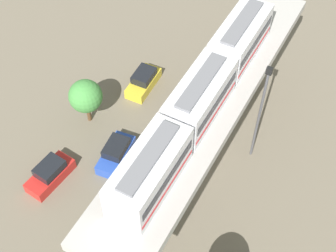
{
  "coord_description": "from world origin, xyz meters",
  "views": [
    {
      "loc": [
        8.86,
        -22.44,
        33.87
      ],
      "look_at": [
        -2.5,
        -1.54,
        4.54
      ],
      "focal_mm": 52.3,
      "sensor_mm": 36.0,
      "label": 1
    }
  ],
  "objects_px": {
    "train": "(200,98)",
    "parked_car_red": "(50,174)",
    "parked_car_yellow": "(144,81)",
    "tree_mid_lot": "(86,96)",
    "signal_post": "(260,111)",
    "parked_car_blue": "(116,153)"
  },
  "relations": [
    {
      "from": "train",
      "to": "parked_car_red",
      "type": "relative_size",
      "value": 4.7
    },
    {
      "from": "parked_car_blue",
      "to": "signal_post",
      "type": "distance_m",
      "value": 12.41
    },
    {
      "from": "parked_car_blue",
      "to": "signal_post",
      "type": "xyz_separation_m",
      "value": [
        9.8,
        5.87,
        4.86
      ]
    },
    {
      "from": "train",
      "to": "parked_car_blue",
      "type": "bearing_deg",
      "value": -163.16
    },
    {
      "from": "parked_car_blue",
      "to": "tree_mid_lot",
      "type": "bearing_deg",
      "value": 144.14
    },
    {
      "from": "train",
      "to": "parked_car_blue",
      "type": "relative_size",
      "value": 4.68
    },
    {
      "from": "parked_car_red",
      "to": "signal_post",
      "type": "bearing_deg",
      "value": 43.12
    },
    {
      "from": "train",
      "to": "parked_car_red",
      "type": "height_order",
      "value": "train"
    },
    {
      "from": "parked_car_yellow",
      "to": "signal_post",
      "type": "bearing_deg",
      "value": -14.31
    },
    {
      "from": "parked_car_red",
      "to": "signal_post",
      "type": "xyz_separation_m",
      "value": [
        13.38,
        10.16,
        4.86
      ]
    },
    {
      "from": "parked_car_yellow",
      "to": "tree_mid_lot",
      "type": "relative_size",
      "value": 0.94
    },
    {
      "from": "parked_car_yellow",
      "to": "parked_car_red",
      "type": "height_order",
      "value": "same"
    },
    {
      "from": "parked_car_yellow",
      "to": "tree_mid_lot",
      "type": "distance_m",
      "value": 6.69
    },
    {
      "from": "parked_car_yellow",
      "to": "signal_post",
      "type": "xyz_separation_m",
      "value": [
        12.01,
        -2.47,
        4.86
      ]
    },
    {
      "from": "train",
      "to": "signal_post",
      "type": "relative_size",
      "value": 2.02
    },
    {
      "from": "tree_mid_lot",
      "to": "signal_post",
      "type": "distance_m",
      "value": 14.83
    },
    {
      "from": "tree_mid_lot",
      "to": "parked_car_yellow",
      "type": "bearing_deg",
      "value": 69.43
    },
    {
      "from": "parked_car_red",
      "to": "parked_car_yellow",
      "type": "bearing_deg",
      "value": 89.74
    },
    {
      "from": "parked_car_blue",
      "to": "tree_mid_lot",
      "type": "height_order",
      "value": "tree_mid_lot"
    },
    {
      "from": "parked_car_blue",
      "to": "parked_car_red",
      "type": "height_order",
      "value": "same"
    },
    {
      "from": "parked_car_red",
      "to": "signal_post",
      "type": "distance_m",
      "value": 17.48
    },
    {
      "from": "train",
      "to": "parked_car_yellow",
      "type": "height_order",
      "value": "train"
    }
  ]
}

